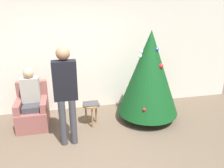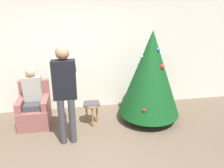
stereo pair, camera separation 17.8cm
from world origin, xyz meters
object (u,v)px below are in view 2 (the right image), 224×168
Objects in this scene: christmas_tree at (151,73)px; side_stool at (92,107)px; person_seated at (32,95)px; person_standing at (65,87)px; armchair at (35,110)px.

side_stool is at bearing -179.61° from christmas_tree.
person_standing reaches higher than person_seated.
armchair is 0.51× the size of person_standing.
christmas_tree is 4.13× the size of side_stool.
side_stool is (-1.23, -0.01, -0.67)m from christmas_tree.
armchair reaches higher than side_stool.
person_seated reaches higher than side_stool.
person_standing is at bearing -162.60° from christmas_tree.
christmas_tree is at bearing 0.39° from side_stool.
person_standing is at bearing -48.18° from armchair.
person_seated is at bearing 169.38° from side_stool.
christmas_tree is 1.58× the size of person_seated.
armchair is (-2.41, 0.24, -0.74)m from christmas_tree.
side_stool is at bearing -11.75° from armchair.
armchair is at bearing 174.40° from christmas_tree.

